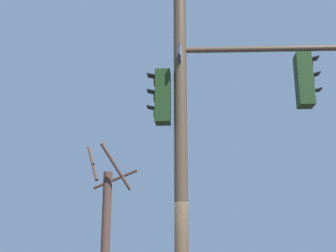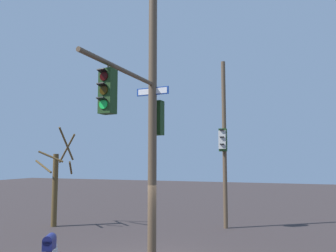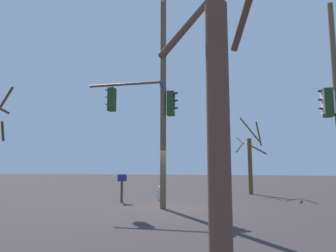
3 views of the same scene
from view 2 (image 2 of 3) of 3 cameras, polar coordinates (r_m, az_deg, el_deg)
name	(u,v)px [view 2 (image 2 of 3)]	position (r m, az deg, el deg)	size (l,w,h in m)	color
main_signal_pole_assembly	(152,94)	(10.05, -2.80, 5.59)	(4.31, 3.47, 9.97)	brown
secondary_pole_assembly	(224,142)	(16.45, 9.55, -2.66)	(0.75, 0.36, 8.19)	brown
mailbox	(49,247)	(9.25, -19.71, -18.93)	(0.50, 0.40, 1.41)	#4C3823
bare_tree_behind_pole	(56,182)	(17.65, -18.64, -9.13)	(1.94, 1.93, 4.86)	brown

